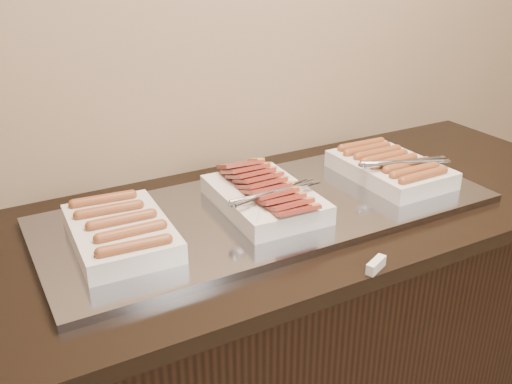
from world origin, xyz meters
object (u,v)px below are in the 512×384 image
counter (272,345)px  dish_left (120,231)px  dish_center (265,196)px  dish_right (391,167)px  warming_tray (270,209)px

counter → dish_left: bearing=180.0°
counter → dish_center: (-0.03, -0.00, 0.50)m
counter → dish_left: size_ratio=6.20×
dish_left → dish_center: (0.39, -0.00, 0.01)m
dish_right → warming_tray: bearing=178.8°
warming_tray → dish_left: 0.40m
dish_center → dish_right: (0.43, -0.00, -0.00)m
dish_center → dish_right: 0.43m
counter → warming_tray: bearing=180.0°
dish_center → counter: bearing=10.3°
dish_left → dish_center: dish_center is taller
counter → warming_tray: (-0.01, 0.00, 0.46)m
dish_left → counter: bearing=2.7°
counter → dish_center: 0.50m
warming_tray → dish_right: 0.41m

